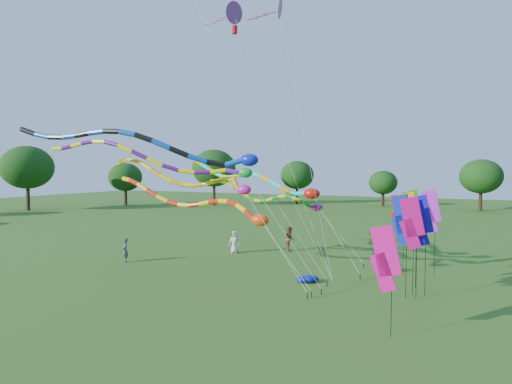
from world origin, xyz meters
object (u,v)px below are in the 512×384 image
at_px(person_a, 234,242).
at_px(tube_kite_orange, 193,179).
at_px(blue_nylon_heap, 301,277).
at_px(person_b, 125,250).
at_px(person_c, 290,239).
at_px(tube_kite_red, 207,205).

bearing_deg(person_a, tube_kite_orange, -89.99).
height_order(blue_nylon_heap, person_b, person_b).
bearing_deg(person_c, tube_kite_orange, 142.20).
bearing_deg(person_a, person_c, 26.43).
bearing_deg(person_c, person_a, 100.06).
bearing_deg(person_b, person_a, 94.00).
xyz_separation_m(person_a, person_b, (-5.01, -5.78, -0.02)).
distance_m(tube_kite_orange, person_a, 9.06).
relative_size(person_a, person_b, 1.03).
bearing_deg(tube_kite_red, person_b, -176.42).
height_order(tube_kite_orange, person_b, tube_kite_orange).
xyz_separation_m(blue_nylon_heap, person_a, (-6.98, 5.35, 0.61)).
xyz_separation_m(blue_nylon_heap, person_b, (-11.99, -0.43, 0.59)).
height_order(blue_nylon_heap, person_a, person_a).
bearing_deg(tube_kite_orange, person_c, 86.65).
relative_size(tube_kite_orange, person_a, 7.71).
distance_m(tube_kite_red, person_a, 7.64).
distance_m(tube_kite_red, person_c, 9.89).
distance_m(blue_nylon_heap, person_b, 12.01).
xyz_separation_m(tube_kite_red, tube_kite_orange, (-0.29, -0.89, 1.48)).
distance_m(tube_kite_orange, blue_nylon_heap, 7.98).
bearing_deg(tube_kite_orange, tube_kite_red, 78.67).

